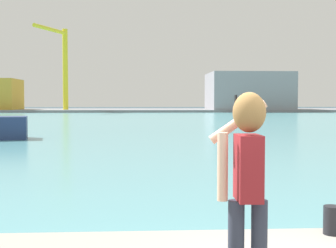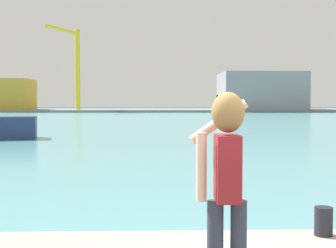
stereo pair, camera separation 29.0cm
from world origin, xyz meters
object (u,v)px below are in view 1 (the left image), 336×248
at_px(person_photographer, 247,172).
at_px(warehouse_right, 248,91).
at_px(harbor_bollard, 332,220).
at_px(port_crane, 62,60).

bearing_deg(person_photographer, warehouse_right, -11.74).
bearing_deg(harbor_bollard, port_crane, 101.69).
bearing_deg(harbor_bollard, warehouse_right, 77.57).
distance_m(warehouse_right, port_crane, 37.21).
distance_m(person_photographer, warehouse_right, 91.33).
relative_size(person_photographer, warehouse_right, 0.11).
bearing_deg(warehouse_right, person_photographer, -103.10).
xyz_separation_m(person_photographer, port_crane, (-15.95, 86.01, 8.34)).
xyz_separation_m(person_photographer, harbor_bollard, (1.48, 1.73, -0.89)).
relative_size(person_photographer, harbor_bollard, 4.90).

